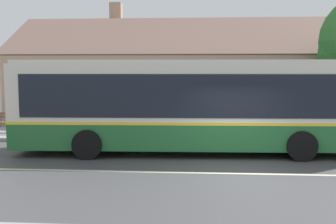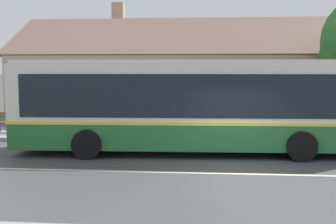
% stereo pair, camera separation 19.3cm
% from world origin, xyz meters
% --- Properties ---
extents(ground_plane, '(300.00, 300.00, 0.00)m').
position_xyz_m(ground_plane, '(0.00, 0.00, 0.00)').
color(ground_plane, '#424244').
extents(sidewalk_far, '(60.00, 3.00, 0.15)m').
position_xyz_m(sidewalk_far, '(0.00, 6.00, 0.07)').
color(sidewalk_far, gray).
rests_on(sidewalk_far, ground).
extents(lane_divider_stripe, '(60.00, 0.16, 0.01)m').
position_xyz_m(lane_divider_stripe, '(0.00, 0.00, 0.00)').
color(lane_divider_stripe, beige).
rests_on(lane_divider_stripe, ground).
extents(community_building, '(22.07, 9.16, 6.93)m').
position_xyz_m(community_building, '(-0.43, 12.88, 1.95)').
color(community_building, tan).
rests_on(community_building, ground).
extents(transit_bus, '(12.29, 3.09, 3.32)m').
position_xyz_m(transit_bus, '(-1.63, 2.90, 1.78)').
color(transit_bus, '#236633').
rests_on(transit_bus, ground).
extents(bench_by_building, '(1.63, 0.51, 0.94)m').
position_xyz_m(bench_by_building, '(-9.64, 5.87, 0.57)').
color(bench_by_building, brown).
rests_on(bench_by_building, sidewalk_far).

